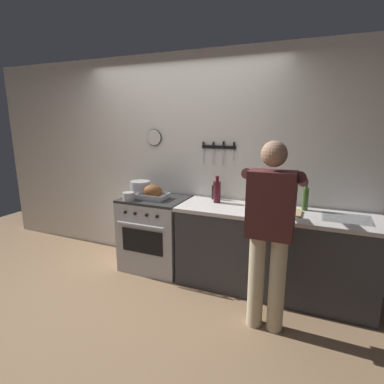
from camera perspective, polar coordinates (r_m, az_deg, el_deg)
The scene contains 14 objects.
ground_plane at distance 3.25m, azimuth -12.20°, elevation -21.16°, with size 8.00×8.00×0.00m, color #937251.
wall_back at distance 3.89m, azimuth -1.61°, elevation 5.54°, with size 6.00×0.13×2.60m.
counter_block at distance 3.45m, azimuth 14.74°, elevation -10.49°, with size 2.03×0.65×0.90m.
stove at distance 3.89m, azimuth -6.75°, elevation -7.51°, with size 0.76×0.67×0.90m.
person_cook at distance 2.68m, azimuth 14.29°, elevation -6.04°, with size 0.51×0.63×1.66m.
roasting_pan at distance 3.68m, azimuth -7.27°, elevation -0.12°, with size 0.35×0.26×0.17m.
stock_pot at distance 3.88m, azimuth -9.54°, elevation 0.68°, with size 0.24×0.24×0.18m.
saucepan at distance 3.67m, azimuth -11.71°, elevation -0.80°, with size 0.14×0.14×0.10m.
cutting_board at distance 3.26m, azimuth 16.46°, elevation -3.52°, with size 0.36×0.24×0.02m, color tan.
bottle_wine_red at distance 3.50m, azimuth 4.67°, elevation 0.11°, with size 0.08×0.08×0.31m.
bottle_vinegar at distance 3.40m, azimuth 13.45°, elevation -1.09°, with size 0.06×0.06×0.24m.
bottle_cooking_oil at distance 3.35m, azimuth 12.43°, elevation -1.10°, with size 0.07×0.07×0.26m.
bottle_soy_sauce at distance 3.66m, azimuth 4.11°, elevation 0.05°, with size 0.06×0.06×0.21m.
bottle_olive_oil at distance 3.40m, azimuth 20.26°, elevation -1.14°, with size 0.06×0.06×0.30m.
Camera 1 is at (1.62, -2.15, 1.81)m, focal length 28.78 mm.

